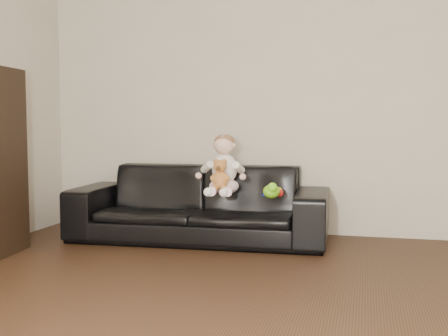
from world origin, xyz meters
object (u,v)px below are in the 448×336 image
(teddy_bear, at_px, (220,175))
(toy_rattle, at_px, (279,193))
(toy_green, at_px, (271,191))
(baby, at_px, (224,168))
(sofa, at_px, (199,203))
(toy_blue_disc, at_px, (268,195))

(teddy_bear, bearing_deg, toy_rattle, 9.28)
(toy_rattle, bearing_deg, toy_green, -115.66)
(baby, distance_m, teddy_bear, 0.16)
(sofa, distance_m, toy_rattle, 0.76)
(teddy_bear, bearing_deg, toy_green, -3.13)
(teddy_bear, bearing_deg, toy_blue_disc, 22.19)
(toy_green, bearing_deg, teddy_bear, 179.02)
(baby, distance_m, toy_green, 0.49)
(teddy_bear, bearing_deg, baby, 91.58)
(baby, xyz_separation_m, toy_rattle, (0.48, -0.06, -0.19))
(sofa, relative_size, toy_green, 13.67)
(toy_blue_disc, bearing_deg, sofa, 170.27)
(teddy_bear, distance_m, toy_green, 0.44)
(teddy_bear, height_order, toy_blue_disc, teddy_bear)
(sofa, relative_size, toy_blue_disc, 20.41)
(toy_rattle, relative_size, toy_blue_disc, 0.62)
(sofa, height_order, teddy_bear, teddy_bear)
(toy_green, xyz_separation_m, toy_rattle, (0.05, 0.10, -0.02))
(sofa, xyz_separation_m, toy_blue_disc, (0.63, -0.11, 0.11))
(baby, relative_size, teddy_bear, 2.05)
(baby, bearing_deg, teddy_bear, -101.59)
(baby, bearing_deg, sofa, 138.93)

